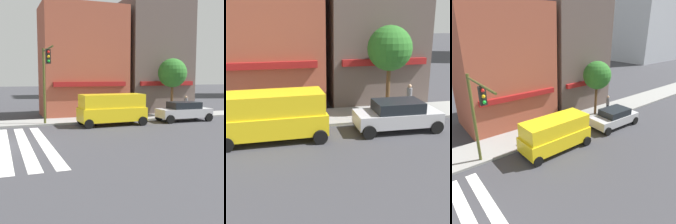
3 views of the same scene
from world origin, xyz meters
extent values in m
cube|color=#9E4C38|center=(7.93, 11.50, 5.01)|extent=(7.59, 5.00, 10.01)
cube|color=maroon|center=(7.93, 8.85, 3.00)|extent=(6.45, 0.30, 0.40)
cube|color=brown|center=(15.46, 11.50, 5.56)|extent=(6.50, 5.00, 11.12)
cube|color=maroon|center=(15.46, 8.85, 3.00)|extent=(5.53, 0.30, 0.40)
cylinder|color=#474C1E|center=(3.62, 6.40, 2.85)|extent=(0.18, 0.18, 5.71)
cylinder|color=#474C1E|center=(3.62, 4.36, 5.51)|extent=(0.12, 4.09, 0.12)
cube|color=black|center=(3.62, 4.15, 4.98)|extent=(0.32, 0.24, 0.95)
sphere|color=red|center=(3.62, 4.02, 5.28)|extent=(0.18, 0.18, 0.18)
sphere|color=#EAAD14|center=(3.62, 4.02, 4.98)|extent=(0.18, 0.18, 0.18)
sphere|color=green|center=(3.62, 4.02, 4.68)|extent=(0.18, 0.18, 0.18)
cube|color=yellow|center=(8.37, 4.70, 0.84)|extent=(5.05, 2.12, 1.00)
cube|color=yellow|center=(8.37, 4.70, 1.84)|extent=(4.79, 1.95, 1.00)
cylinder|color=black|center=(6.28, 5.70, 0.34)|extent=(0.68, 0.22, 0.68)
cylinder|color=black|center=(6.28, 3.70, 0.34)|extent=(0.68, 0.22, 0.68)
cylinder|color=black|center=(10.46, 5.70, 0.34)|extent=(0.68, 0.22, 0.68)
cylinder|color=black|center=(10.46, 3.70, 0.34)|extent=(0.68, 0.22, 0.68)
cube|color=#B7B7BC|center=(14.67, 4.70, 0.69)|extent=(4.44, 1.89, 0.70)
cube|color=black|center=(14.67, 4.70, 1.31)|extent=(2.45, 1.71, 0.55)
cylinder|color=black|center=(12.87, 5.60, 0.34)|extent=(0.68, 0.22, 0.68)
cylinder|color=black|center=(12.87, 3.80, 0.34)|extent=(0.68, 0.22, 0.68)
cylinder|color=black|center=(16.46, 5.60, 0.34)|extent=(0.68, 0.22, 0.68)
cylinder|color=black|center=(16.46, 3.80, 0.34)|extent=(0.68, 0.22, 0.68)
cylinder|color=#23232D|center=(16.34, 6.95, 0.57)|extent=(0.26, 0.26, 0.85)
cylinder|color=slate|center=(16.34, 6.95, 1.35)|extent=(0.32, 0.32, 0.70)
sphere|color=tan|center=(16.34, 6.95, 1.81)|extent=(0.22, 0.22, 0.22)
cylinder|color=red|center=(6.89, 6.40, 0.47)|extent=(0.20, 0.20, 0.65)
sphere|color=red|center=(6.89, 6.40, 0.87)|extent=(0.24, 0.24, 0.24)
cylinder|color=brown|center=(15.20, 7.50, 1.61)|extent=(0.24, 0.24, 2.92)
sphere|color=#286623|center=(15.20, 7.50, 3.98)|extent=(2.60, 2.60, 2.60)
camera|label=1|loc=(0.35, -17.12, 3.67)|focal=50.00mm
camera|label=2|loc=(8.35, -9.67, 5.67)|focal=50.00mm
camera|label=3|loc=(0.46, -6.37, 8.11)|focal=35.00mm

